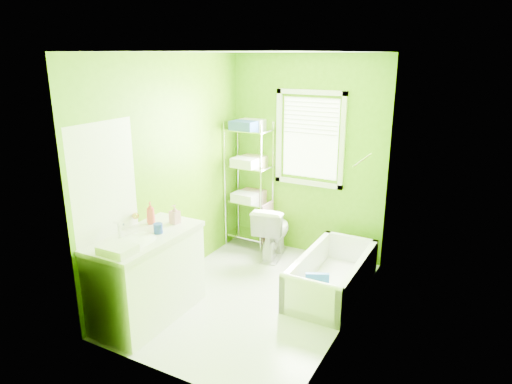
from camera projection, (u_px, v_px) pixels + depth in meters
The scene contains 9 objects.
ground at pixel (253, 297), 5.05m from camera, with size 2.90×2.90×0.00m, color silver.
room_envelope at pixel (253, 161), 4.60m from camera, with size 2.14×2.94×2.62m.
window at pixel (310, 134), 5.76m from camera, with size 0.92×0.05×1.22m.
door at pixel (109, 225), 4.39m from camera, with size 0.09×0.80×2.00m.
right_wall_decor at pixel (351, 197), 4.18m from camera, with size 0.04×1.48×1.17m.
bathtub at pixel (331, 281), 5.10m from camera, with size 0.66×1.42×0.46m.
toilet at pixel (273, 231), 5.98m from camera, with size 0.40×0.70×0.72m, color white.
vanity at pixel (147, 274), 4.55m from camera, with size 0.61×1.19×1.13m.
wire_shelf_unit at pixel (250, 171), 6.13m from camera, with size 0.60×0.48×1.76m.
Camera 1 is at (2.15, -3.95, 2.59)m, focal length 32.00 mm.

